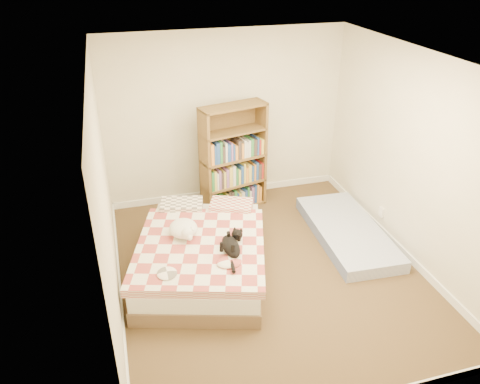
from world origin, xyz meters
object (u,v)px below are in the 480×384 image
object	(u,v)px
black_cat	(230,245)
white_dog	(184,229)
floor_mattress	(347,232)
bookshelf	(233,171)
bed	(202,252)

from	to	relation	value
black_cat	white_dog	bearing A→B (deg)	168.25
floor_mattress	black_cat	bearing A→B (deg)	-160.72
floor_mattress	black_cat	xyz separation A→B (m)	(-1.74, -0.51, 0.46)
bookshelf	white_dog	bearing A→B (deg)	-139.33
white_dog	bookshelf	bearing A→B (deg)	89.23
bookshelf	white_dog	world-z (taller)	bookshelf
bed	floor_mattress	size ratio (longest dim) A/B	1.26
floor_mattress	white_dog	distance (m)	2.23
white_dog	bed	bearing A→B (deg)	13.45
bed	floor_mattress	world-z (taller)	bed
floor_mattress	white_dog	xyz separation A→B (m)	(-2.18, -0.07, 0.48)
bed	black_cat	xyz separation A→B (m)	(0.26, -0.36, 0.30)
bookshelf	white_dog	xyz separation A→B (m)	(-0.94, -1.31, -0.01)
bookshelf	bed	bearing A→B (deg)	-132.63
bed	black_cat	size ratio (longest dim) A/B	3.23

